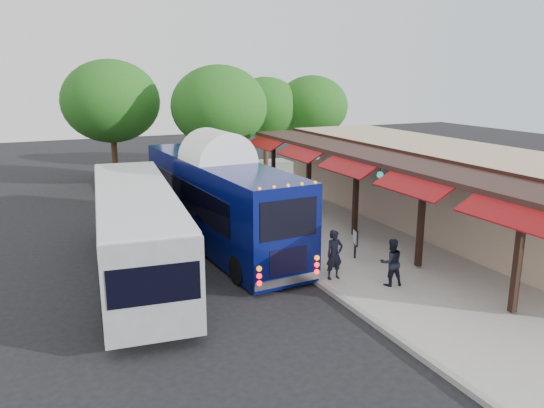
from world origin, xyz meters
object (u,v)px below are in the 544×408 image
ped_d (232,178)px  sign_board (355,239)px  city_bus (136,228)px  coach_bus (218,196)px  ped_b (391,262)px  ped_a (334,255)px  ped_c (243,193)px

ped_d → sign_board: bearing=125.1°
city_bus → coach_bus: bearing=37.2°
city_bus → sign_board: 7.71m
ped_b → coach_bus: bearing=-52.4°
city_bus → ped_a: city_bus is taller
ped_a → ped_c: size_ratio=0.97×
ped_a → city_bus: bearing=148.1°
city_bus → ped_d: bearing=61.2°
coach_bus → ped_a: 5.99m
ped_c → city_bus: bearing=32.1°
coach_bus → sign_board: 5.72m
city_bus → ped_a: (5.70, -3.36, -0.69)m
ped_a → ped_b: (1.35, -1.21, -0.06)m
ped_b → ped_c: ped_c is taller
ped_b → ped_c: size_ratio=0.90×
coach_bus → ped_a: coach_bus is taller
coach_bus → ped_c: bearing=53.3°
coach_bus → city_bus: 4.26m
city_bus → ped_d: city_bus is taller
ped_b → sign_board: 2.62m
ped_b → ped_d: ped_d is taller
ped_a → sign_board: bearing=37.4°
ped_a → ped_c: bearing=85.0°
coach_bus → ped_c: (2.65, 4.04, -0.95)m
coach_bus → ped_d: size_ratio=7.00×
ped_c → ped_d: ped_c is taller
ped_d → city_bus: bearing=88.8°
ped_c → coach_bus: bearing=44.2°
coach_bus → ped_a: bearing=-73.1°
coach_bus → ped_b: bearing=-66.7°
ped_d → ped_b: bearing=123.4°
coach_bus → ped_b: coach_bus is taller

